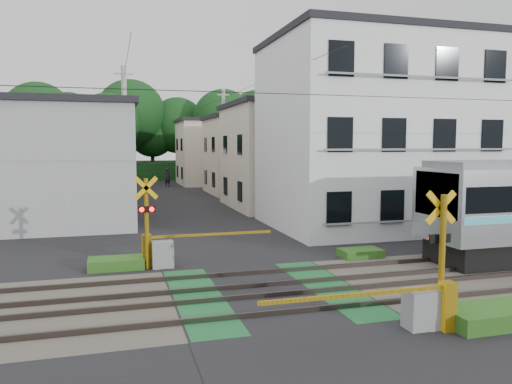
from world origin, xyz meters
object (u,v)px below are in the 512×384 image
object	(u,v)px
crossing_signal_near	(426,298)
pedestrian	(167,177)
apartment_block	(373,133)
crossing_signal_far	(160,247)

from	to	relation	value
crossing_signal_near	pedestrian	world-z (taller)	crossing_signal_near
apartment_block	pedestrian	xyz separation A→B (m)	(-7.50, 26.49, -3.74)
apartment_block	pedestrian	distance (m)	27.78
crossing_signal_near	apartment_block	xyz separation A→B (m)	(5.91, 13.15, 3.94)
crossing_signal_near	pedestrian	bearing A→B (deg)	92.29
crossing_signal_near	pedestrian	xyz separation A→B (m)	(-1.59, 39.63, 0.21)
crossing_signal_near	pedestrian	distance (m)	39.67
crossing_signal_far	pedestrian	distance (m)	32.53
crossing_signal_far	pedestrian	world-z (taller)	crossing_signal_far
apartment_block	pedestrian	world-z (taller)	apartment_block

